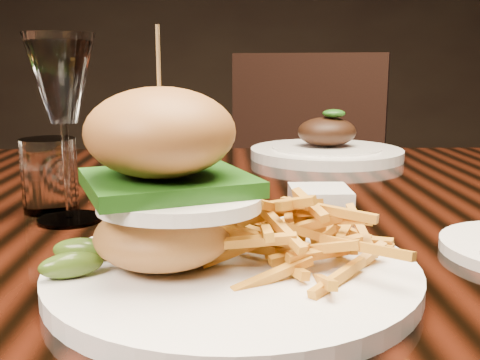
{
  "coord_description": "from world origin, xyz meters",
  "views": [
    {
      "loc": [
        -0.08,
        -0.68,
        0.92
      ],
      "look_at": [
        -0.07,
        -0.16,
        0.81
      ],
      "focal_mm": 42.0,
      "sensor_mm": 36.0,
      "label": 1
    }
  ],
  "objects_px": {
    "wine_glass": "(62,85)",
    "far_dish": "(326,149)",
    "dining_table": "(291,259)",
    "burger_plate": "(218,221)",
    "chair_far": "(297,198)"
  },
  "relations": [
    {
      "from": "wine_glass",
      "to": "far_dish",
      "type": "relative_size",
      "value": 0.73
    },
    {
      "from": "dining_table",
      "to": "wine_glass",
      "type": "xyz_separation_m",
      "value": [
        -0.25,
        -0.08,
        0.22
      ]
    },
    {
      "from": "dining_table",
      "to": "far_dish",
      "type": "xyz_separation_m",
      "value": [
        0.1,
        0.32,
        0.09
      ]
    },
    {
      "from": "dining_table",
      "to": "wine_glass",
      "type": "bearing_deg",
      "value": -161.61
    },
    {
      "from": "wine_glass",
      "to": "far_dish",
      "type": "distance_m",
      "value": 0.55
    },
    {
      "from": "dining_table",
      "to": "burger_plate",
      "type": "relative_size",
      "value": 5.5
    },
    {
      "from": "far_dish",
      "to": "chair_far",
      "type": "distance_m",
      "value": 0.61
    },
    {
      "from": "dining_table",
      "to": "chair_far",
      "type": "xyz_separation_m",
      "value": [
        0.12,
        0.89,
        -0.13
      ]
    },
    {
      "from": "dining_table",
      "to": "burger_plate",
      "type": "bearing_deg",
      "value": -108.61
    },
    {
      "from": "dining_table",
      "to": "burger_plate",
      "type": "height_order",
      "value": "burger_plate"
    },
    {
      "from": "burger_plate",
      "to": "wine_glass",
      "type": "bearing_deg",
      "value": 123.93
    },
    {
      "from": "wine_glass",
      "to": "chair_far",
      "type": "height_order",
      "value": "same"
    },
    {
      "from": "chair_far",
      "to": "far_dish",
      "type": "bearing_deg",
      "value": -71.89
    },
    {
      "from": "burger_plate",
      "to": "chair_far",
      "type": "height_order",
      "value": "chair_far"
    },
    {
      "from": "wine_glass",
      "to": "chair_far",
      "type": "xyz_separation_m",
      "value": [
        0.37,
        0.97,
        -0.36
      ]
    }
  ]
}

